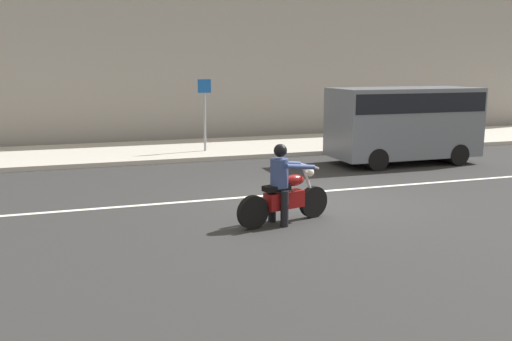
{
  "coord_description": "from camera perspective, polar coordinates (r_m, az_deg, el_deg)",
  "views": [
    {
      "loc": [
        -5.01,
        -10.85,
        2.98
      ],
      "look_at": [
        -1.72,
        -0.91,
        0.97
      ],
      "focal_mm": 38.95,
      "sensor_mm": 36.0,
      "label": 1
    }
  ],
  "objects": [
    {
      "name": "sidewalk_slab",
      "position": [
        19.72,
        -3.4,
        2.34
      ],
      "size": [
        40.0,
        4.4,
        0.14
      ],
      "primitive_type": "cube",
      "color": "#A8A399",
      "rests_on": "ground_plane"
    },
    {
      "name": "lane_marking_stripe",
      "position": [
        13.28,
        6.34,
        -2.16
      ],
      "size": [
        18.0,
        0.14,
        0.01
      ],
      "primitive_type": "cube",
      "color": "silver",
      "rests_on": "ground_plane"
    },
    {
      "name": "parked_van_slate_gray",
      "position": [
        17.45,
        14.92,
        5.04
      ],
      "size": [
        4.44,
        1.96,
        2.29
      ],
      "color": "slate",
      "rests_on": "ground_plane"
    },
    {
      "name": "ground_plane",
      "position": [
        12.32,
        6.28,
        -3.21
      ],
      "size": [
        80.0,
        80.0,
        0.0
      ],
      "primitive_type": "plane",
      "color": "#282828"
    },
    {
      "name": "building_facade",
      "position": [
        22.89,
        -5.82,
        15.78
      ],
      "size": [
        40.0,
        1.4,
        9.94
      ],
      "primitive_type": "cube",
      "color": "gray",
      "rests_on": "ground_plane"
    },
    {
      "name": "motorcycle_with_rider_denim_blue",
      "position": [
        10.5,
        2.86,
        -2.08
      ],
      "size": [
        2.01,
        0.82,
        1.53
      ],
      "color": "black",
      "rests_on": "ground_plane"
    },
    {
      "name": "street_sign_post",
      "position": [
        18.47,
        -5.3,
        6.51
      ],
      "size": [
        0.44,
        0.08,
        2.39
      ],
      "color": "gray",
      "rests_on": "sidewalk_slab"
    }
  ]
}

